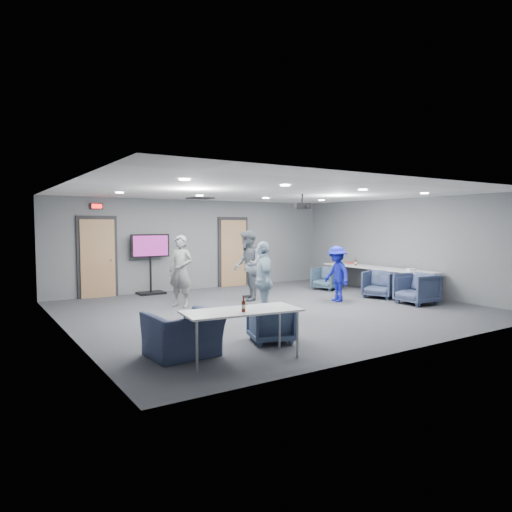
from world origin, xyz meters
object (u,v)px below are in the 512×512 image
person_c (263,281)px  chair_front_a (271,323)px  chair_right_c (417,289)px  projector (302,206)px  table_right_a (354,266)px  person_a (181,271)px  person_b (247,265)px  bottle_front (243,306)px  chair_right_a (326,278)px  chair_right_b (380,284)px  table_right_b (405,272)px  table_front_left (242,313)px  person_d (337,274)px  chair_front_b (184,334)px  tv_stand (150,260)px  bottle_right (356,263)px

person_c → chair_front_a: size_ratio=2.31×
chair_right_c → projector: 3.52m
table_right_a → projector: bearing=114.6°
person_a → person_b: (1.82, -0.09, 0.05)m
person_a → bottle_front: (-1.03, -4.60, -0.04)m
chair_right_a → bottle_front: (-5.89, -4.89, 0.48)m
chair_right_b → chair_right_c: chair_right_c is taller
table_right_b → table_front_left: bearing=110.6°
person_d → chair_right_c: (1.38, -1.37, -0.32)m
person_b → person_d: person_b is taller
person_b → table_right_b: person_b is taller
chair_front_a → bottle_front: size_ratio=3.09×
person_d → chair_front_b: person_d is taller
projector → chair_front_b: bearing=-128.0°
person_d → person_c: bearing=-65.1°
person_a → person_b: 1.82m
chair_front_b → projector: size_ratio=2.33×
chair_front_b → bottle_front: (0.60, -0.74, 0.48)m
person_c → table_right_b: size_ratio=0.89×
person_a → chair_front_b: bearing=-55.7°
chair_front_a → tv_stand: 6.18m
chair_right_a → chair_front_b: chair_right_a is taller
chair_right_a → table_right_a: 0.96m
chair_front_b → tv_stand: size_ratio=0.60×
person_b → bottle_front: bearing=-8.3°
person_a → person_b: bearing=54.5°
table_right_a → bottle_right: 0.23m
chair_right_c → chair_front_a: chair_right_c is taller
chair_front_a → projector: size_ratio=1.61×
table_right_a → projector: 3.93m
chair_right_a → table_front_left: (-5.83, -4.75, 0.35)m
chair_right_c → bottle_front: 6.33m
person_c → table_right_b: person_c is taller
chair_front_a → table_front_left: (-0.92, -0.60, 0.36)m
bottle_front → tv_stand: bearing=80.9°
chair_right_c → chair_right_a: bearing=-172.6°
person_c → table_front_left: bearing=-16.7°
person_b → person_c: bearing=-0.3°
table_right_b → bottle_right: bottle_right is taller
chair_front_b → table_right_b: table_right_b is taller
person_b → chair_front_b: person_b is taller
chair_right_a → table_right_b: bearing=1.3°
person_b → tv_stand: size_ratio=1.07×
person_b → table_front_left: size_ratio=1.02×
table_right_b → person_c: bearing=94.8°
person_b → projector: bearing=48.2°
chair_front_b → tv_stand: 6.41m
chair_right_b → bottle_right: bottle_right is taller
person_a → tv_stand: bearing=145.4°
person_d → tv_stand: 5.19m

